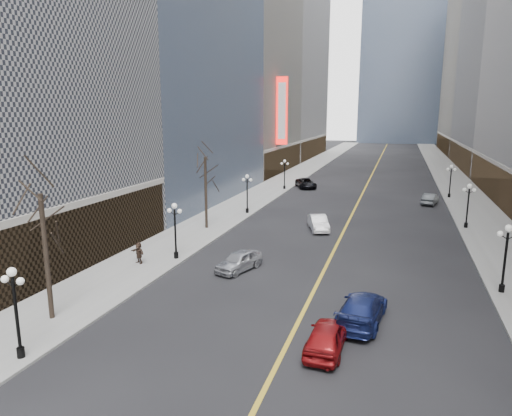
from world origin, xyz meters
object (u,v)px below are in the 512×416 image
Objects in this scene: streetlamp_east_2 at (468,201)px; streetlamp_east_3 at (451,178)px; streetlamp_west_0 at (15,303)px; car_nb_mid at (318,223)px; streetlamp_west_3 at (285,171)px; streetlamp_west_2 at (247,190)px; car_sb_far at (430,199)px; car_sb_mid at (327,336)px; car_nb_near at (239,261)px; car_nb_far at (306,183)px; streetlamp_east_1 at (506,251)px; car_sb_near at (362,309)px; streetlamp_west_1 at (175,225)px.

streetlamp_east_3 is at bearing 90.00° from streetlamp_east_2.
streetlamp_west_0 is 30.47m from car_nb_mid.
car_nb_mid is at bearing -68.06° from streetlamp_west_3.
car_sb_far is at bearing 31.14° from streetlamp_west_2.
streetlamp_east_2 is at bearing -107.36° from car_sb_mid.
streetlamp_east_2 reaches higher than car_nb_near.
car_nb_mid is (3.62, 13.77, 0.01)m from car_nb_near.
car_nb_far is at bearing 172.25° from streetlamp_east_3.
streetlamp_east_1 is 14.67m from car_sb_mid.
streetlamp_west_2 is (-23.60, 18.00, 0.00)m from streetlamp_east_1.
streetlamp_west_3 is 37.32m from car_nb_near.
streetlamp_west_1 is at bearing -18.65° from car_sb_near.
streetlamp_east_1 and streetlamp_west_0 have the same top height.
streetlamp_east_1 reaches higher than car_nb_mid.
streetlamp_east_1 is 43.05m from streetlamp_west_3.
car_nb_near is at bearing -123.79° from car_nb_mid.
car_nb_near is at bearing -49.06° from car_sb_mid.
streetlamp_west_2 is at bearing -90.00° from streetlamp_west_3.
car_nb_near is 0.78× the size of car_sb_near.
streetlamp_west_2 is at bearing -142.67° from streetlamp_east_3.
car_sb_mid is at bearing -132.48° from streetlamp_east_1.
streetlamp_east_1 is at bearing 108.39° from car_sb_far.
streetlamp_east_2 is 0.81× the size of car_sb_near.
streetlamp_east_3 reaches higher than car_sb_far.
streetlamp_east_3 is 23.60m from streetlamp_west_3.
streetlamp_west_1 is 38.99m from car_nb_far.
streetlamp_west_0 is at bearing -117.24° from car_nb_far.
streetlamp_east_3 is 0.82× the size of car_nb_far.
streetlamp_west_3 is at bearing -159.00° from car_nb_far.
car_sb_near is (15.21, -6.96, -2.09)m from streetlamp_west_1.
streetlamp_east_1 is 1.04× the size of car_nb_near.
streetlamp_east_3 is 27.22m from car_nb_mid.
streetlamp_west_1 is 18.00m from streetlamp_west_2.
streetlamp_west_0 is 52.00m from streetlamp_west_3.
car_sb_near is (-8.39, -42.96, -2.09)m from streetlamp_east_3.
car_sb_near is (-8.39, -24.96, -2.09)m from streetlamp_east_2.
streetlamp_east_1 is at bearing 0.00° from streetlamp_west_1.
streetlamp_west_0 is 54.94m from car_nb_far.
streetlamp_west_3 is (-23.60, 18.00, 0.00)m from streetlamp_east_2.
streetlamp_east_1 is 11.11m from car_sb_near.
streetlamp_east_2 is 26.08m from car_nb_near.
streetlamp_east_2 is 1.02× the size of car_sb_mid.
car_nb_far is at bearing 134.96° from streetlamp_east_2.
streetlamp_west_2 is 21.13m from car_nb_far.
streetlamp_east_2 is at bearing 0.39° from car_nb_mid.
streetlamp_west_3 is at bearing 142.67° from streetlamp_east_2.
car_nb_near is 12.79m from car_sb_mid.
streetlamp_east_3 reaches higher than car_nb_near.
car_sb_mid is 1.02× the size of car_sb_far.
streetlamp_east_3 is 57.10m from streetlamp_west_0.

